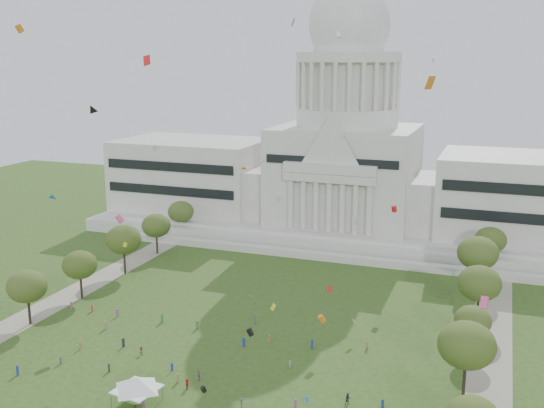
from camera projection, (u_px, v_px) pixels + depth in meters
name	position (u px, v px, depth m)	size (l,w,h in m)	color
ground	(178.00, 402.00, 105.21)	(400.00, 400.00, 0.00)	#2D4C19
capitol	(345.00, 164.00, 204.15)	(160.00, 64.50, 91.30)	beige
path_left	(58.00, 301.00, 148.77)	(8.00, 160.00, 0.04)	gray
path_right	(489.00, 369.00, 116.54)	(8.00, 160.00, 0.04)	gray
row_tree_l_2	(27.00, 286.00, 134.26)	(8.42, 8.42, 11.97)	black
row_tree_r_2	(467.00, 345.00, 104.17)	(9.55, 9.55, 13.58)	black
row_tree_l_3	(80.00, 265.00, 149.20)	(8.12, 8.12, 11.55)	black
row_tree_r_3	(473.00, 321.00, 120.27)	(7.01, 7.01, 9.98)	black
row_tree_l_4	(123.00, 240.00, 165.87)	(9.29, 9.29, 13.21)	black
row_tree_r_4	(479.00, 283.00, 133.89)	(9.19, 9.19, 13.06)	black
row_tree_l_5	(156.00, 226.00, 183.48)	(8.33, 8.33, 11.85)	black
row_tree_r_5	(478.00, 253.00, 152.61)	(9.82, 9.82, 13.96)	black
row_tree_l_6	(181.00, 212.00, 200.65)	(8.19, 8.19, 11.64)	black
row_tree_r_6	(490.00, 240.00, 168.51)	(8.42, 8.42, 11.97)	black
event_tent	(137.00, 383.00, 103.62)	(10.21, 10.21, 5.02)	#4C4C4C
person_0	(383.00, 404.00, 103.19)	(0.79, 0.51, 1.61)	navy
person_2	(348.00, 399.00, 104.32)	(0.96, 0.59, 1.97)	#26262B
person_3	(241.00, 403.00, 103.31)	(1.12, 0.58, 1.73)	#4C4C51
person_4	(199.00, 375.00, 112.22)	(1.06, 0.58, 1.80)	#994C8C
person_5	(187.00, 384.00, 109.28)	(1.70, 0.67, 1.84)	#B21E1E
person_8	(141.00, 351.00, 121.83)	(0.83, 0.51, 1.71)	olive
person_10	(290.00, 364.00, 116.84)	(0.84, 0.46, 1.44)	silver
distant_crowd	(156.00, 344.00, 124.60)	(67.62, 40.63, 1.93)	#4C4C51
kite_swarm	(207.00, 231.00, 109.19)	(93.24, 104.24, 57.83)	white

